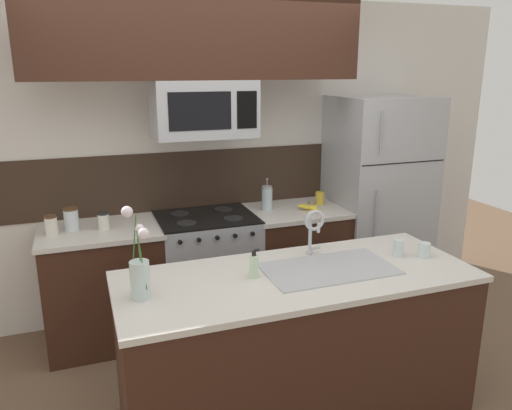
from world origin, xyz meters
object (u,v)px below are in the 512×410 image
(microwave, at_px, (204,109))
(sink_faucet, at_px, (314,226))
(refrigerator, at_px, (376,200))
(storage_jar_medium, at_px, (71,219))
(drinking_glass, at_px, (399,248))
(spare_glass, at_px, (424,250))
(dish_soap_bottle, at_px, (254,266))
(coffee_tin, at_px, (320,198))
(flower_vase, at_px, (140,273))
(stove_range, at_px, (208,271))
(storage_jar_tall, at_px, (51,225))
(french_press, at_px, (267,198))
(storage_jar_short, at_px, (104,221))
(banana_bunch, at_px, (309,207))

(microwave, height_order, sink_faucet, microwave)
(refrigerator, height_order, storage_jar_medium, refrigerator)
(drinking_glass, height_order, spare_glass, drinking_glass)
(microwave, relative_size, dish_soap_bottle, 4.51)
(coffee_tin, height_order, flower_vase, flower_vase)
(stove_range, height_order, coffee_tin, coffee_tin)
(refrigerator, bearing_deg, flower_vase, -150.10)
(storage_jar_tall, height_order, coffee_tin, storage_jar_tall)
(storage_jar_tall, bearing_deg, drinking_glass, -29.71)
(coffee_tin, bearing_deg, spare_glass, -87.72)
(storage_jar_tall, height_order, spare_glass, storage_jar_tall)
(stove_range, relative_size, coffee_tin, 8.45)
(refrigerator, relative_size, dish_soap_bottle, 11.01)
(storage_jar_tall, distance_m, dish_soap_bottle, 1.60)
(french_press, relative_size, flower_vase, 0.56)
(storage_jar_medium, xyz_separation_m, french_press, (1.52, 0.03, 0.02))
(sink_faucet, bearing_deg, flower_vase, -168.30)
(french_press, height_order, spare_glass, french_press)
(refrigerator, bearing_deg, drinking_glass, -117.34)
(french_press, bearing_deg, storage_jar_short, -176.54)
(storage_jar_medium, distance_m, sink_faucet, 1.77)
(french_press, height_order, flower_vase, flower_vase)
(french_press, bearing_deg, banana_bunch, -20.51)
(storage_jar_short, bearing_deg, flower_vase, -85.04)
(refrigerator, relative_size, storage_jar_tall, 12.72)
(storage_jar_medium, height_order, dish_soap_bottle, storage_jar_medium)
(stove_range, bearing_deg, french_press, 6.40)
(microwave, height_order, storage_jar_medium, microwave)
(banana_bunch, xyz_separation_m, drinking_glass, (0.07, -1.15, 0.03))
(stove_range, distance_m, storage_jar_short, 0.92)
(refrigerator, xyz_separation_m, storage_jar_short, (-2.33, -0.04, 0.06))
(stove_range, xyz_separation_m, dish_soap_bottle, (-0.03, -1.21, 0.52))
(drinking_glass, xyz_separation_m, flower_vase, (-1.59, -0.05, 0.08))
(storage_jar_short, height_order, french_press, french_press)
(refrigerator, xyz_separation_m, drinking_glass, (-0.64, -1.23, 0.06))
(coffee_tin, height_order, spare_glass, coffee_tin)
(coffee_tin, distance_m, dish_soap_bottle, 1.64)
(flower_vase, bearing_deg, drinking_glass, 1.80)
(coffee_tin, distance_m, spare_glass, 1.32)
(coffee_tin, height_order, dish_soap_bottle, dish_soap_bottle)
(dish_soap_bottle, distance_m, flower_vase, 0.64)
(storage_jar_medium, height_order, french_press, french_press)
(refrigerator, height_order, dish_soap_bottle, refrigerator)
(banana_bunch, bearing_deg, dish_soap_bottle, -127.82)
(microwave, relative_size, storage_jar_tall, 5.21)
(coffee_tin, bearing_deg, storage_jar_tall, -177.60)
(coffee_tin, xyz_separation_m, sink_faucet, (-0.60, -1.08, 0.14))
(spare_glass, xyz_separation_m, flower_vase, (-1.73, 0.01, 0.09))
(refrigerator, relative_size, sink_faucet, 5.94)
(banana_bunch, distance_m, flower_vase, 1.94)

